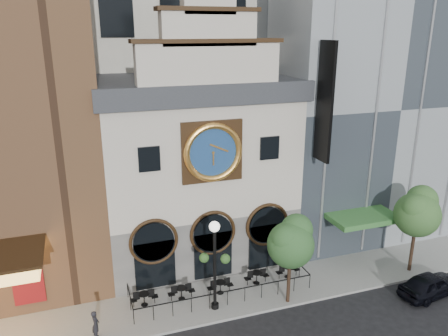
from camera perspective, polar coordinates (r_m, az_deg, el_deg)
The scene contains 15 objects.
ground at distance 25.38m, azimuth 1.41°, elevation -19.18°, with size 120.00×120.00×0.00m, color black.
sidewalk at distance 27.26m, azimuth -0.49°, elevation -16.08°, with size 44.00×5.00×0.15m, color gray.
clock_building at distance 29.04m, azimuth -3.85°, elevation 0.56°, with size 12.60×8.78×18.65m.
retail_building at distance 35.65m, azimuth 15.88°, elevation 8.84°, with size 14.00×14.40×20.00m.
cafe_railing at distance 26.97m, azimuth -0.49°, elevation -15.15°, with size 10.60×2.60×0.90m, color black, non-canonical shape.
bistro_0 at distance 26.31m, azimuth -10.40°, elevation -16.37°, with size 1.58×0.68×0.90m.
bistro_1 at distance 26.52m, azimuth -5.57°, elevation -15.83°, with size 1.58×0.68×0.90m.
bistro_2 at distance 26.91m, azimuth -0.49°, elevation -15.19°, with size 1.58×0.68×0.90m.
bistro_3 at distance 27.88m, azimuth 4.28°, elevation -13.97°, with size 1.58×0.68×0.90m.
bistro_4 at distance 28.70m, azimuth 8.34°, elevation -13.12°, with size 1.58×0.68×0.90m.
car_right at distance 29.58m, azimuth 25.40°, elevation -13.58°, with size 1.69×4.21×1.43m, color black.
pedestrian at distance 24.36m, azimuth -16.43°, elevation -19.04°, with size 0.58×0.38×1.58m, color black.
lamppost at distance 24.20m, azimuth -1.23°, elevation -11.40°, with size 1.61×1.03×5.35m.
tree_left at distance 24.82m, azimuth 8.78°, elevation -9.39°, with size 2.73×2.63×5.26m.
tree_right at distance 30.11m, azimuth 23.99°, elevation -5.13°, with size 2.96×2.85×5.70m.
Camera 1 is at (-7.13, -19.00, 15.24)m, focal length 35.00 mm.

